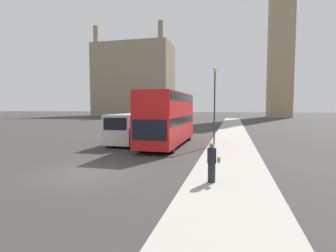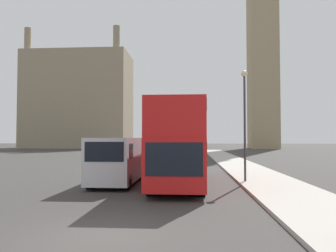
{
  "view_description": "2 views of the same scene",
  "coord_description": "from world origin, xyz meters",
  "px_view_note": "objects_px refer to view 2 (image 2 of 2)",
  "views": [
    {
      "loc": [
        6.82,
        -11.09,
        3.15
      ],
      "look_at": [
        1.53,
        10.34,
        1.53
      ],
      "focal_mm": 28.0,
      "sensor_mm": 36.0,
      "label": 1
    },
    {
      "loc": [
        2.37,
        -8.28,
        2.52
      ],
      "look_at": [
        0.56,
        18.29,
        3.52
      ],
      "focal_mm": 35.0,
      "sensor_mm": 36.0,
      "label": 2
    }
  ],
  "objects_px": {
    "parked_sedan": "(154,153)",
    "white_van": "(117,159)",
    "clock_tower": "(262,16)",
    "street_lamp": "(245,109)",
    "red_double_decker_bus": "(179,141)"
  },
  "relations": [
    {
      "from": "white_van",
      "to": "street_lamp",
      "type": "height_order",
      "value": "street_lamp"
    },
    {
      "from": "red_double_decker_bus",
      "to": "parked_sedan",
      "type": "distance_m",
      "value": 24.53
    },
    {
      "from": "white_van",
      "to": "street_lamp",
      "type": "xyz_separation_m",
      "value": [
        7.04,
        0.72,
        2.8
      ]
    },
    {
      "from": "clock_tower",
      "to": "parked_sedan",
      "type": "distance_m",
      "value": 55.93
    },
    {
      "from": "parked_sedan",
      "to": "white_van",
      "type": "bearing_deg",
      "value": -88.51
    },
    {
      "from": "street_lamp",
      "to": "parked_sedan",
      "type": "xyz_separation_m",
      "value": [
        -7.67,
        23.54,
        -3.5
      ]
    },
    {
      "from": "clock_tower",
      "to": "red_double_decker_bus",
      "type": "xyz_separation_m",
      "value": [
        -18.56,
        -63.8,
        -30.64
      ]
    },
    {
      "from": "white_van",
      "to": "clock_tower",
      "type": "bearing_deg",
      "value": 71.06
    },
    {
      "from": "street_lamp",
      "to": "parked_sedan",
      "type": "height_order",
      "value": "street_lamp"
    },
    {
      "from": "white_van",
      "to": "street_lamp",
      "type": "bearing_deg",
      "value": 5.84
    },
    {
      "from": "clock_tower",
      "to": "red_double_decker_bus",
      "type": "distance_m",
      "value": 73.16
    },
    {
      "from": "parked_sedan",
      "to": "clock_tower",
      "type": "bearing_deg",
      "value": 60.37
    },
    {
      "from": "white_van",
      "to": "parked_sedan",
      "type": "xyz_separation_m",
      "value": [
        -0.63,
        24.26,
        -0.71
      ]
    },
    {
      "from": "red_double_decker_bus",
      "to": "parked_sedan",
      "type": "bearing_deg",
      "value": 99.4
    },
    {
      "from": "white_van",
      "to": "parked_sedan",
      "type": "bearing_deg",
      "value": 91.49
    }
  ]
}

